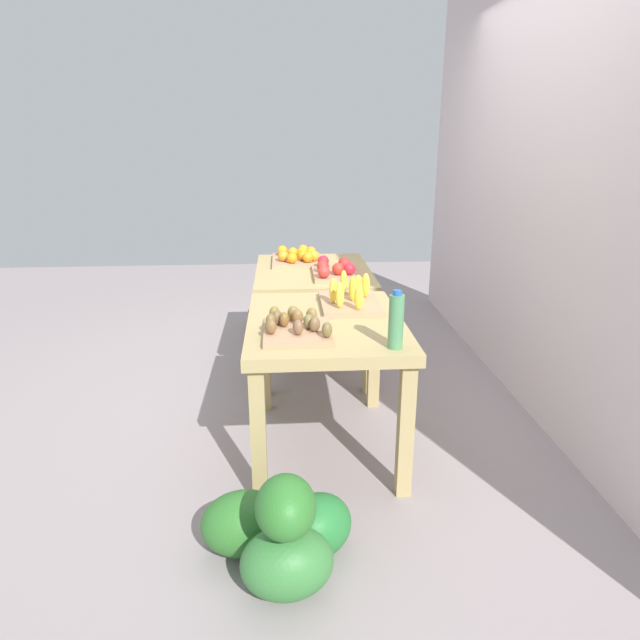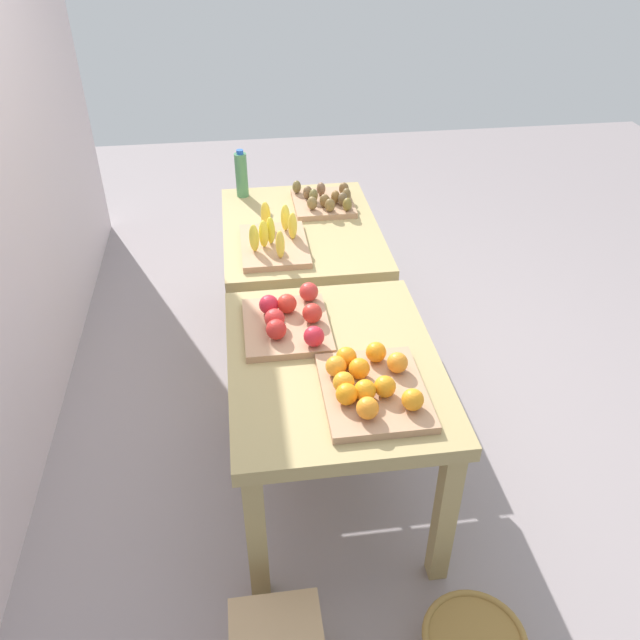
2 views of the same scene
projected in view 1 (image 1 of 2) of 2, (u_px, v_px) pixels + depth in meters
name	position (u px, v px, depth m)	size (l,w,h in m)	color
ground_plane	(318.00, 399.00, 3.64)	(8.00, 8.00, 0.00)	gray
back_wall	(549.00, 160.00, 3.25)	(4.40, 0.12, 3.00)	silver
display_table_left	(313.00, 284.00, 3.97)	(1.04, 0.80, 0.74)	tan
display_table_right	(325.00, 339.00, 2.91)	(1.04, 0.80, 0.74)	tan
orange_bin	(299.00, 257.00, 4.12)	(0.44, 0.36, 0.11)	tan
apple_bin	(337.00, 270.00, 3.73)	(0.42, 0.34, 0.11)	tan
banana_crate	(350.00, 299.00, 3.09)	(0.44, 0.32, 0.17)	tan
kiwi_bin	(296.00, 327.00, 2.66)	(0.36, 0.32, 0.10)	tan
water_bottle	(396.00, 321.00, 2.46)	(0.07, 0.07, 0.27)	#4C8C59
watermelon_pile	(281.00, 533.00, 2.18)	(0.55, 0.68, 0.49)	#337436
wicker_basket	(268.00, 319.00, 4.90)	(0.35, 0.35, 0.19)	olive
cardboard_produce_box	(342.00, 313.00, 4.94)	(0.40, 0.30, 0.27)	tan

